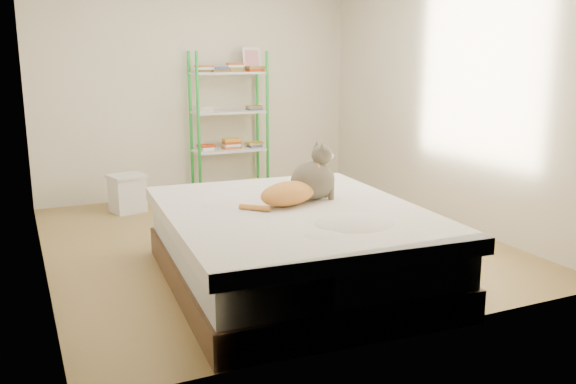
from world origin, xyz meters
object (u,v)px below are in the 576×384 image
bed (293,246)px  cardboard_box (292,200)px  white_bin (127,193)px  shelf_unit (230,123)px  grey_cat (313,172)px  orange_cat (288,191)px

bed → cardboard_box: size_ratio=4.07×
bed → white_bin: bearing=109.3°
shelf_unit → white_bin: shelf_unit is taller
grey_cat → shelf_unit: shelf_unit is taller
orange_cat → cardboard_box: size_ratio=0.97×
shelf_unit → orange_cat: bearing=-100.7°
orange_cat → white_bin: 2.68m
grey_cat → bed: bearing=128.3°
white_bin → orange_cat: bearing=-73.6°
bed → shelf_unit: size_ratio=1.35×
shelf_unit → bed: bearing=-100.5°
orange_cat → grey_cat: (0.25, 0.09, 0.10)m
cardboard_box → white_bin: (-1.52, 0.92, 0.02)m
bed → orange_cat: size_ratio=4.18×
shelf_unit → cardboard_box: (0.24, -1.23, -0.69)m
bed → white_bin: bed is taller
orange_cat → white_bin: orange_cat is taller
bed → grey_cat: grey_cat is taller
shelf_unit → cardboard_box: 1.43m
shelf_unit → white_bin: bearing=-166.5°
orange_cat → white_bin: size_ratio=1.33×
grey_cat → orange_cat: bearing=112.5°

